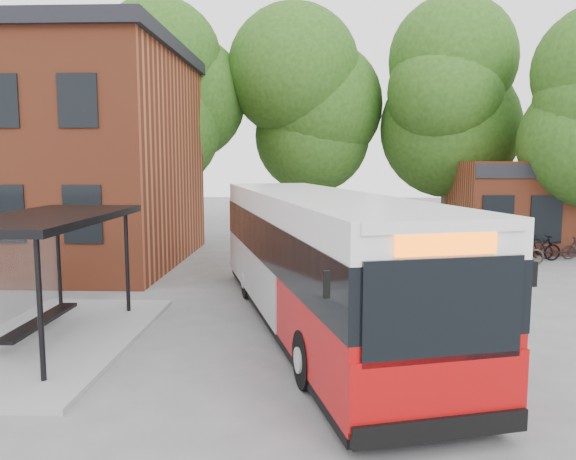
{
  "coord_description": "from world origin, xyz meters",
  "views": [
    {
      "loc": [
        1.14,
        -12.77,
        4.0
      ],
      "look_at": [
        0.48,
        3.54,
        2.0
      ],
      "focal_mm": 35.0,
      "sensor_mm": 36.0,
      "label": 1
    }
  ],
  "objects_px": {
    "bicycle_0": "(476,252)",
    "bicycle_1": "(483,249)",
    "city_bus": "(316,260)",
    "bicycle_3": "(508,248)",
    "bicycle_5": "(539,248)",
    "bicycle_6": "(533,249)",
    "bicycle_4": "(519,252)",
    "bus_shelter": "(51,279)",
    "bicycle_2": "(480,252)"
  },
  "relations": [
    {
      "from": "bicycle_0",
      "to": "bicycle_1",
      "type": "relative_size",
      "value": 1.14
    },
    {
      "from": "city_bus",
      "to": "bicycle_1",
      "type": "distance_m",
      "value": 11.56
    },
    {
      "from": "bicycle_1",
      "to": "bicycle_3",
      "type": "distance_m",
      "value": 1.02
    },
    {
      "from": "bicycle_5",
      "to": "bicycle_6",
      "type": "relative_size",
      "value": 1.11
    },
    {
      "from": "bicycle_6",
      "to": "bicycle_3",
      "type": "bearing_deg",
      "value": 120.09
    },
    {
      "from": "bicycle_0",
      "to": "bicycle_4",
      "type": "height_order",
      "value": "bicycle_4"
    },
    {
      "from": "bicycle_5",
      "to": "city_bus",
      "type": "bearing_deg",
      "value": 129.89
    },
    {
      "from": "bicycle_3",
      "to": "bus_shelter",
      "type": "bearing_deg",
      "value": 144.34
    },
    {
      "from": "bicycle_4",
      "to": "bicycle_5",
      "type": "height_order",
      "value": "bicycle_5"
    },
    {
      "from": "bicycle_0",
      "to": "bicycle_2",
      "type": "xyz_separation_m",
      "value": [
        0.16,
        -0.03,
        -0.01
      ]
    },
    {
      "from": "bicycle_1",
      "to": "bicycle_2",
      "type": "bearing_deg",
      "value": 173.26
    },
    {
      "from": "bicycle_1",
      "to": "bicycle_5",
      "type": "relative_size",
      "value": 0.89
    },
    {
      "from": "bicycle_0",
      "to": "bicycle_6",
      "type": "bearing_deg",
      "value": -46.1
    },
    {
      "from": "bicycle_1",
      "to": "bicycle_4",
      "type": "relative_size",
      "value": 0.85
    },
    {
      "from": "bicycle_0",
      "to": "bicycle_5",
      "type": "bearing_deg",
      "value": -55.69
    },
    {
      "from": "bicycle_1",
      "to": "bicycle_4",
      "type": "xyz_separation_m",
      "value": [
        1.16,
        -0.83,
        0.02
      ]
    },
    {
      "from": "bus_shelter",
      "to": "city_bus",
      "type": "height_order",
      "value": "city_bus"
    },
    {
      "from": "city_bus",
      "to": "bicycle_2",
      "type": "xyz_separation_m",
      "value": [
        6.51,
        8.52,
        -1.16
      ]
    },
    {
      "from": "bicycle_3",
      "to": "bicycle_4",
      "type": "relative_size",
      "value": 0.95
    },
    {
      "from": "bicycle_2",
      "to": "bicycle_5",
      "type": "height_order",
      "value": "bicycle_5"
    },
    {
      "from": "bicycle_0",
      "to": "bicycle_4",
      "type": "bearing_deg",
      "value": -75.93
    },
    {
      "from": "bus_shelter",
      "to": "city_bus",
      "type": "xyz_separation_m",
      "value": [
        5.78,
        1.63,
        0.17
      ]
    },
    {
      "from": "bicycle_0",
      "to": "bicycle_1",
      "type": "bearing_deg",
      "value": -15.04
    },
    {
      "from": "bicycle_4",
      "to": "bus_shelter",
      "type": "bearing_deg",
      "value": 127.75
    },
    {
      "from": "city_bus",
      "to": "bicycle_4",
      "type": "distance_m",
      "value": 11.66
    },
    {
      "from": "bicycle_2",
      "to": "bicycle_5",
      "type": "distance_m",
      "value": 2.71
    },
    {
      "from": "bicycle_3",
      "to": "bicycle_5",
      "type": "height_order",
      "value": "bicycle_5"
    },
    {
      "from": "city_bus",
      "to": "bicycle_1",
      "type": "relative_size",
      "value": 8.05
    },
    {
      "from": "city_bus",
      "to": "bicycle_1",
      "type": "bearing_deg",
      "value": 38.57
    },
    {
      "from": "bicycle_1",
      "to": "bicycle_6",
      "type": "distance_m",
      "value": 2.3
    },
    {
      "from": "bus_shelter",
      "to": "bicycle_3",
      "type": "xyz_separation_m",
      "value": [
        13.62,
        10.88,
        -0.92
      ]
    },
    {
      "from": "bicycle_6",
      "to": "bicycle_4",
      "type": "bearing_deg",
      "value": 146.58
    },
    {
      "from": "bicycle_4",
      "to": "bicycle_5",
      "type": "relative_size",
      "value": 1.05
    },
    {
      "from": "bicycle_0",
      "to": "bicycle_6",
      "type": "distance_m",
      "value": 3.0
    },
    {
      "from": "bicycle_3",
      "to": "bicycle_6",
      "type": "distance_m",
      "value": 1.35
    },
    {
      "from": "bicycle_3",
      "to": "bicycle_5",
      "type": "distance_m",
      "value": 1.26
    },
    {
      "from": "bicycle_2",
      "to": "bicycle_4",
      "type": "relative_size",
      "value": 0.94
    },
    {
      "from": "city_bus",
      "to": "bicycle_6",
      "type": "bearing_deg",
      "value": 32.34
    },
    {
      "from": "bicycle_0",
      "to": "bicycle_6",
      "type": "relative_size",
      "value": 1.13
    },
    {
      "from": "bicycle_3",
      "to": "bicycle_1",
      "type": "bearing_deg",
      "value": 104.74
    },
    {
      "from": "bicycle_1",
      "to": "bicycle_0",
      "type": "bearing_deg",
      "value": 162.18
    },
    {
      "from": "bicycle_3",
      "to": "bicycle_6",
      "type": "xyz_separation_m",
      "value": [
        1.21,
        0.6,
        -0.11
      ]
    },
    {
      "from": "bicycle_0",
      "to": "bicycle_1",
      "type": "distance_m",
      "value": 0.86
    },
    {
      "from": "bicycle_0",
      "to": "bicycle_3",
      "type": "relative_size",
      "value": 1.02
    },
    {
      "from": "bicycle_6",
      "to": "bicycle_0",
      "type": "bearing_deg",
      "value": 119.38
    },
    {
      "from": "bicycle_3",
      "to": "bicycle_4",
      "type": "bearing_deg",
      "value": -154.86
    },
    {
      "from": "bicycle_3",
      "to": "bicycle_4",
      "type": "distance_m",
      "value": 0.83
    },
    {
      "from": "bus_shelter",
      "to": "bicycle_2",
      "type": "height_order",
      "value": "bus_shelter"
    },
    {
      "from": "city_bus",
      "to": "bicycle_0",
      "type": "distance_m",
      "value": 10.71
    },
    {
      "from": "bicycle_0",
      "to": "bicycle_4",
      "type": "distance_m",
      "value": 1.63
    }
  ]
}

